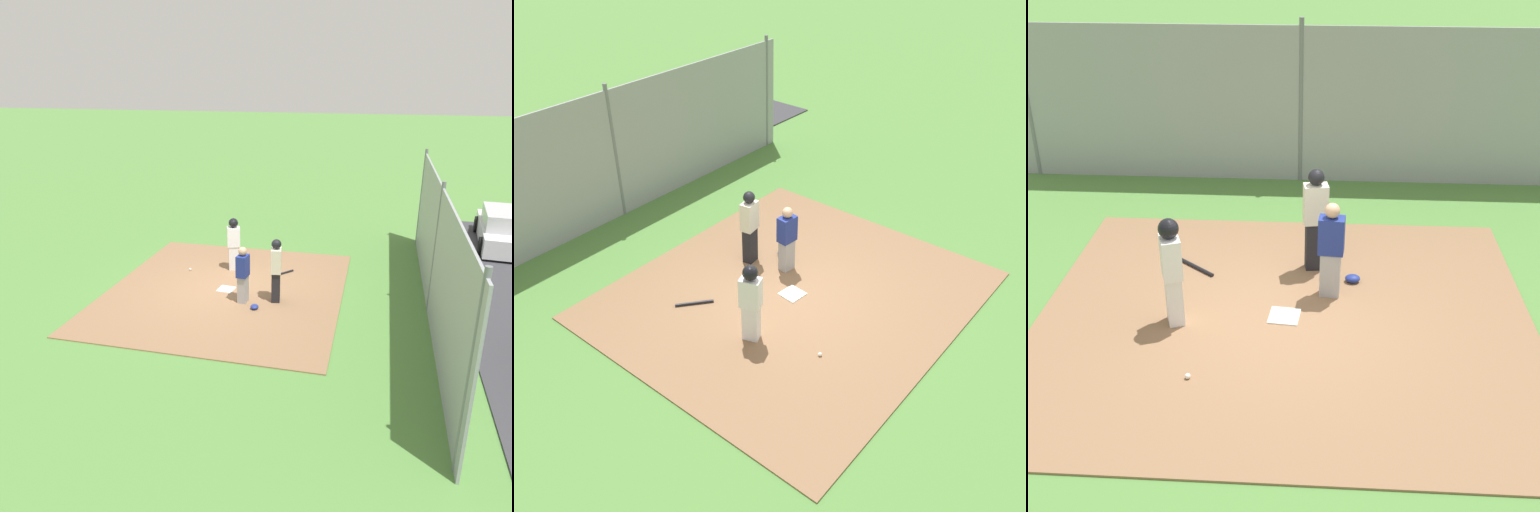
{
  "view_description": "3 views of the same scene",
  "coord_description": "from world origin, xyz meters",
  "views": [
    {
      "loc": [
        -12.39,
        -3.92,
        5.71
      ],
      "look_at": [
        0.5,
        -0.74,
        0.92
      ],
      "focal_mm": 35.33,
      "sensor_mm": 36.0,
      "label": 1
    },
    {
      "loc": [
        7.91,
        5.88,
        7.54
      ],
      "look_at": [
        0.27,
        -0.38,
        0.96
      ],
      "focal_mm": 41.87,
      "sensor_mm": 36.0,
      "label": 2
    },
    {
      "loc": [
        -0.53,
        8.46,
        5.61
      ],
      "look_at": [
        0.01,
        -0.07,
        1.0
      ],
      "focal_mm": 48.56,
      "sensor_mm": 36.0,
      "label": 3
    }
  ],
  "objects": [
    {
      "name": "backstop_fence",
      "position": [
        0.0,
        -5.41,
        1.6
      ],
      "size": [
        12.0,
        0.1,
        3.35
      ],
      "color": "#93999E",
      "rests_on": "ground_plane"
    },
    {
      "name": "catcher",
      "position": [
        -0.66,
        -0.67,
        0.82
      ],
      "size": [
        0.4,
        0.3,
        1.53
      ],
      "rotation": [
        0.0,
        0.0,
        1.47
      ],
      "color": "#9E9EA3",
      "rests_on": "dirt_infield"
    },
    {
      "name": "dirt_infield",
      "position": [
        0.0,
        0.0,
        0.01
      ],
      "size": [
        7.2,
        6.4,
        0.03
      ],
      "primitive_type": "cube",
      "color": "#896647",
      "rests_on": "ground_plane"
    },
    {
      "name": "ground_plane",
      "position": [
        0.0,
        0.0,
        0.0
      ],
      "size": [
        140.0,
        140.0,
        0.0
      ],
      "primitive_type": "plane",
      "color": "#51843D"
    },
    {
      "name": "parking_lot",
      "position": [
        0.0,
        -8.82,
        0.02
      ],
      "size": [
        18.0,
        5.2,
        0.04
      ],
      "primitive_type": "cube",
      "color": "#38383D",
      "rests_on": "ground_plane"
    },
    {
      "name": "umpire",
      "position": [
        -0.4,
        -1.5,
        0.93
      ],
      "size": [
        0.42,
        0.32,
        1.72
      ],
      "rotation": [
        0.0,
        0.0,
        1.73
      ],
      "color": "black",
      "rests_on": "dirt_infield"
    },
    {
      "name": "baseball",
      "position": [
        1.14,
        1.51,
        0.07
      ],
      "size": [
        0.07,
        0.07,
        0.07
      ],
      "primitive_type": "sphere",
      "color": "white",
      "rests_on": "dirt_infield"
    },
    {
      "name": "baseball_bat",
      "position": [
        1.52,
        -1.33,
        0.06
      ],
      "size": [
        0.64,
        0.54,
        0.06
      ],
      "primitive_type": "cylinder",
      "rotation": [
        0.0,
        1.57,
        2.46
      ],
      "color": "black",
      "rests_on": "dirt_infield"
    },
    {
      "name": "runner",
      "position": [
        1.55,
        0.22,
        0.96
      ],
      "size": [
        0.37,
        0.45,
        1.64
      ],
      "rotation": [
        0.0,
        0.0,
        3.49
      ],
      "color": "silver",
      "rests_on": "dirt_infield"
    },
    {
      "name": "parked_car_red",
      "position": [
        -3.05,
        -8.73,
        0.61
      ],
      "size": [
        4.4,
        2.33,
        1.28
      ],
      "rotation": [
        0.0,
        0.0,
        0.14
      ],
      "color": "maroon",
      "rests_on": "parking_lot"
    },
    {
      "name": "catcher_mask",
      "position": [
        -1.02,
        -1.07,
        0.09
      ],
      "size": [
        0.24,
        0.2,
        0.12
      ],
      "primitive_type": "ellipsoid",
      "color": "navy",
      "rests_on": "dirt_infield"
    },
    {
      "name": "home_plate",
      "position": [
        0.0,
        0.0,
        0.04
      ],
      "size": [
        0.48,
        0.48,
        0.02
      ],
      "primitive_type": "cube",
      "rotation": [
        0.0,
        0.0,
        -0.09
      ],
      "color": "white",
      "rests_on": "dirt_infield"
    },
    {
      "name": "parked_car_white",
      "position": [
        6.07,
        -8.39,
        0.61
      ],
      "size": [
        4.35,
        2.2,
        1.28
      ],
      "rotation": [
        0.0,
        0.0,
        -0.1
      ],
      "color": "silver",
      "rests_on": "parking_lot"
    }
  ]
}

